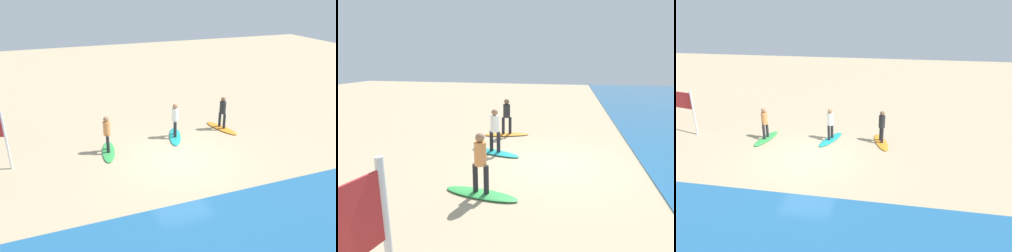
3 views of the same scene
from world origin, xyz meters
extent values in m
plane|color=tan|center=(0.00, 0.00, 0.00)|extent=(60.00, 60.00, 0.00)
ellipsoid|color=orange|center=(-3.29, -2.33, 0.04)|extent=(1.15, 2.17, 0.09)
cylinder|color=#232328|center=(-3.34, -2.18, 0.48)|extent=(0.14, 0.14, 0.78)
cylinder|color=#232328|center=(-3.25, -2.48, 0.48)|extent=(0.14, 0.14, 0.78)
cylinder|color=#262628|center=(-3.29, -2.33, 1.18)|extent=(0.32, 0.32, 0.62)
sphere|color=brown|center=(-3.29, -2.33, 1.61)|extent=(0.24, 0.24, 0.24)
ellipsoid|color=teal|center=(-0.65, -2.22, 0.04)|extent=(1.21, 2.17, 0.09)
cylinder|color=#232328|center=(-0.59, -2.07, 0.48)|extent=(0.14, 0.14, 0.78)
cylinder|color=#232328|center=(-0.70, -2.37, 0.48)|extent=(0.14, 0.14, 0.78)
cylinder|color=white|center=(-0.65, -2.22, 1.18)|extent=(0.32, 0.32, 0.62)
sphere|color=#9E704C|center=(-0.65, -2.22, 1.61)|extent=(0.24, 0.24, 0.24)
ellipsoid|color=green|center=(2.75, -1.74, 0.04)|extent=(0.89, 2.16, 0.09)
cylinder|color=#232328|center=(2.78, -1.58, 0.48)|extent=(0.14, 0.14, 0.78)
cylinder|color=#232328|center=(2.73, -1.89, 0.48)|extent=(0.14, 0.14, 0.78)
cylinder|color=#E58C4C|center=(2.75, -1.74, 1.18)|extent=(0.32, 0.32, 0.62)
sphere|color=#9E704C|center=(2.75, -1.74, 1.61)|extent=(0.24, 0.24, 0.24)
cylinder|color=silver|center=(6.75, -1.68, 1.25)|extent=(0.10, 0.10, 2.50)
camera|label=1|loc=(4.95, 11.87, 7.04)|focal=36.18mm
camera|label=2|loc=(9.46, 0.40, 3.61)|focal=30.59mm
camera|label=3|loc=(-3.97, 12.35, 6.61)|focal=32.97mm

